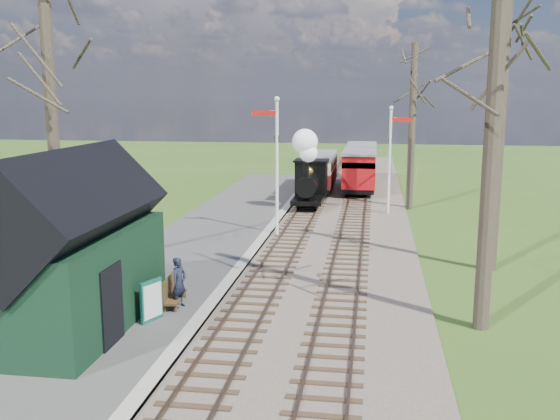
{
  "coord_description": "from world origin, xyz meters",
  "views": [
    {
      "loc": [
        3.48,
        -10.83,
        6.33
      ],
      "look_at": [
        -0.29,
        14.17,
        1.6
      ],
      "focal_mm": 40.0,
      "sensor_mm": 36.0,
      "label": 1
    }
  ],
  "objects": [
    {
      "name": "coach",
      "position": [
        0.0,
        29.1,
        1.47
      ],
      "size": [
        2.02,
        6.93,
        2.13
      ],
      "color": "black",
      "rests_on": "ground"
    },
    {
      "name": "red_carriage_b",
      "position": [
        2.6,
        34.27,
        1.53
      ],
      "size": [
        2.12,
        5.25,
        2.23
      ],
      "color": "black",
      "rests_on": "ground"
    },
    {
      "name": "track_far",
      "position": [
        2.6,
        22.0,
        0.1
      ],
      "size": [
        1.6,
        60.0,
        0.15
      ],
      "color": "brown",
      "rests_on": "ground"
    },
    {
      "name": "ballast_bed",
      "position": [
        1.3,
        22.0,
        0.05
      ],
      "size": [
        8.0,
        60.0,
        0.1
      ],
      "primitive_type": "cube",
      "color": "brown",
      "rests_on": "ground"
    },
    {
      "name": "person",
      "position": [
        -2.01,
        5.91,
        0.94
      ],
      "size": [
        0.52,
        0.63,
        1.48
      ],
      "primitive_type": "imported",
      "rotation": [
        0.0,
        0.0,
        1.2
      ],
      "color": "#1A1E2F",
      "rests_on": "platform"
    },
    {
      "name": "bare_trees",
      "position": [
        1.33,
        10.1,
        5.21
      ],
      "size": [
        15.51,
        22.39,
        12.0
      ],
      "color": "#382D23",
      "rests_on": "ground"
    },
    {
      "name": "fence_line",
      "position": [
        0.3,
        36.0,
        0.55
      ],
      "size": [
        12.6,
        0.08,
        1.0
      ],
      "color": "slate",
      "rests_on": "ground"
    },
    {
      "name": "platform",
      "position": [
        -3.5,
        14.0,
        0.1
      ],
      "size": [
        5.0,
        44.0,
        0.2
      ],
      "primitive_type": "cube",
      "color": "#474442",
      "rests_on": "ground"
    },
    {
      "name": "semaphore_far",
      "position": [
        4.37,
        22.0,
        3.35
      ],
      "size": [
        1.22,
        0.24,
        5.72
      ],
      "color": "silver",
      "rests_on": "ground"
    },
    {
      "name": "semaphore_near",
      "position": [
        -0.77,
        16.0,
        3.62
      ],
      "size": [
        1.22,
        0.24,
        6.22
      ],
      "color": "silver",
      "rests_on": "ground"
    },
    {
      "name": "track_near",
      "position": [
        0.0,
        22.0,
        0.1
      ],
      "size": [
        1.6,
        60.0,
        0.15
      ],
      "color": "brown",
      "rests_on": "ground"
    },
    {
      "name": "sign_board",
      "position": [
        -2.4,
        4.69,
        0.78
      ],
      "size": [
        0.38,
        0.76,
        1.16
      ],
      "color": "#114F3E",
      "rests_on": "platform"
    },
    {
      "name": "distant_hills",
      "position": [
        1.4,
        64.38,
        -16.21
      ],
      "size": [
        114.4,
        48.0,
        22.02
      ],
      "color": "#385B23",
      "rests_on": "ground"
    },
    {
      "name": "locomotive",
      "position": [
        -0.01,
        23.04,
        2.0
      ],
      "size": [
        1.73,
        4.04,
        4.33
      ],
      "color": "black",
      "rests_on": "ground"
    },
    {
      "name": "red_carriage_a",
      "position": [
        2.6,
        28.77,
        1.53
      ],
      "size": [
        2.12,
        5.25,
        2.23
      ],
      "color": "black",
      "rests_on": "ground"
    },
    {
      "name": "bench",
      "position": [
        -2.3,
        6.06,
        0.59
      ],
      "size": [
        0.55,
        1.49,
        0.83
      ],
      "color": "#49331A",
      "rests_on": "platform"
    },
    {
      "name": "coping_strip",
      "position": [
        -1.2,
        14.0,
        0.1
      ],
      "size": [
        0.4,
        44.0,
        0.21
      ],
      "primitive_type": "cube",
      "color": "#B2AD9E",
      "rests_on": "ground"
    },
    {
      "name": "station_shed",
      "position": [
        -4.3,
        4.0,
        2.27
      ],
      "size": [
        3.25,
        6.3,
        4.78
      ],
      "color": "black",
      "rests_on": "platform"
    }
  ]
}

